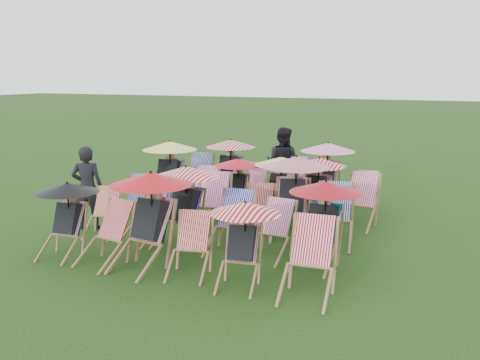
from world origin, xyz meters
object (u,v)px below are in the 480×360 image
at_px(deckchair_5, 308,260).
at_px(person_rear, 282,163).
at_px(deckchair_29, 364,193).
at_px(deckchair_0, 64,218).
at_px(person_left, 87,188).

relative_size(deckchair_5, person_rear, 0.61).
distance_m(deckchair_5, person_rear, 5.56).
bearing_deg(person_rear, deckchair_5, 117.37).
bearing_deg(deckchair_29, deckchair_0, -131.41).
distance_m(deckchair_29, person_rear, 2.08).
relative_size(deckchair_0, person_left, 0.75).
bearing_deg(deckchair_5, deckchair_0, 176.05).
height_order(deckchair_29, person_rear, person_rear).
bearing_deg(deckchair_5, person_rear, 108.71).
relative_size(deckchair_29, person_left, 0.53).
relative_size(deckchair_29, person_rear, 0.50).
height_order(deckchair_5, deckchair_29, deckchair_5).
bearing_deg(person_rear, person_left, 60.90).
height_order(deckchair_5, person_left, person_left).
bearing_deg(person_left, deckchair_29, -168.33).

